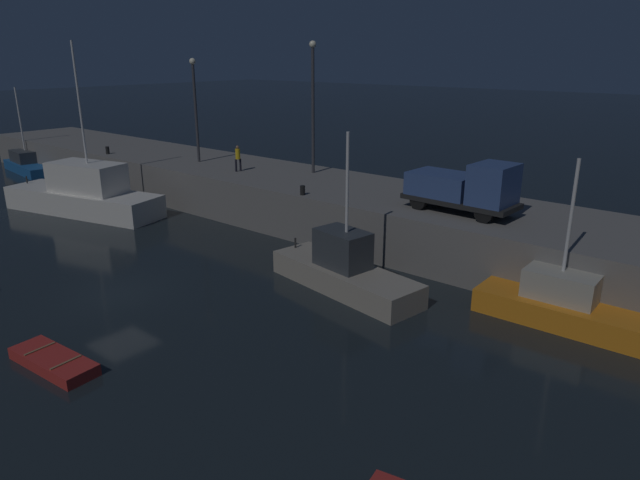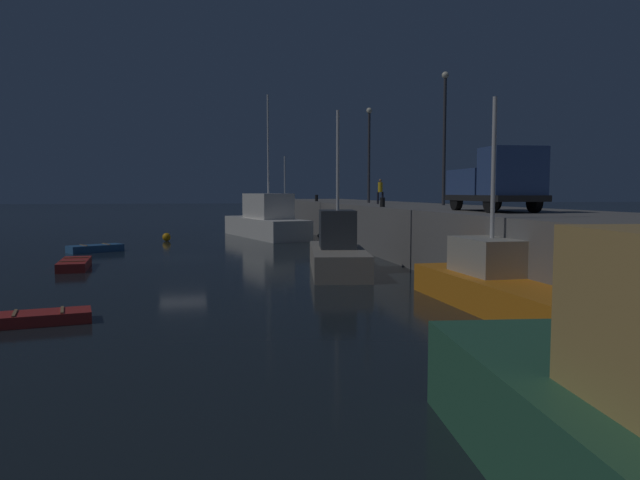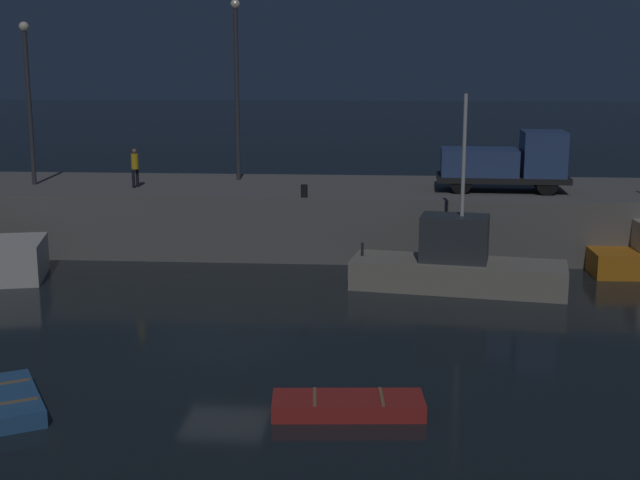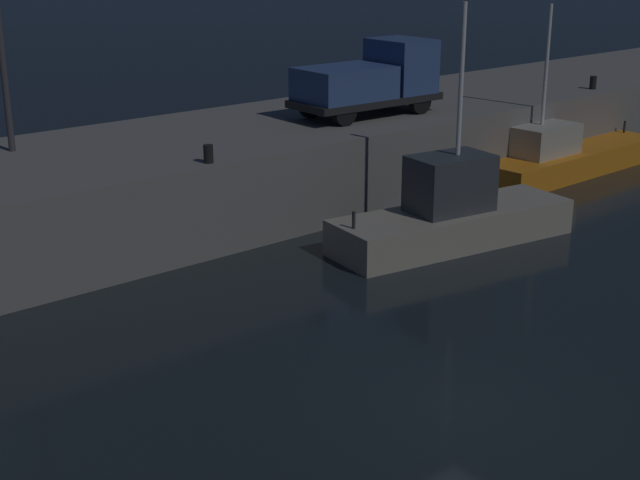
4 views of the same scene
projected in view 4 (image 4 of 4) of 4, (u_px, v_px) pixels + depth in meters
ground_plane at (465, 406)px, 18.18m from camera, size 320.00×320.00×0.00m
pier_quay at (110, 194)px, 28.03m from camera, size 76.49×7.68×2.74m
fishing_trawler_red at (560, 156)px, 35.89m from camera, size 9.48×2.99×6.55m
fishing_boat_white at (452, 216)px, 27.48m from camera, size 8.05×3.52×7.14m
utility_truck at (371, 80)px, 32.60m from camera, size 5.67×2.44×2.61m
bollard_west at (208, 154)px, 25.95m from camera, size 0.28×0.28×0.53m
bollard_central at (593, 83)px, 38.49m from camera, size 0.28×0.28×0.55m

